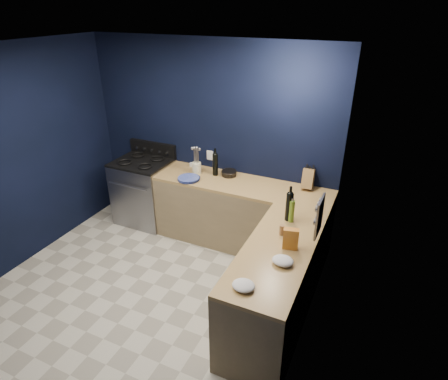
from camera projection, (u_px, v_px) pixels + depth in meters
The scene contains 28 objects.
floor at pixel (143, 297), 4.21m from camera, with size 3.50×3.50×0.02m, color beige.
ceiling at pixel (111, 51), 3.02m from camera, with size 3.50×3.50×0.02m, color silver.
wall_back at pixel (210, 140), 5.04m from camera, with size 3.50×0.02×2.60m, color black.
wall_right at pixel (310, 237), 2.96m from camera, with size 0.02×3.50×2.60m, color black.
wall_left at pixel (4, 165), 4.27m from camera, with size 0.02×3.50×2.60m, color black.
cab_back at pixel (241, 215), 4.95m from camera, with size 2.30×0.63×0.86m, color #897450.
top_back at pixel (242, 185), 4.74m from camera, with size 2.30×0.63×0.04m, color brown.
cab_right at pixel (275, 287), 3.71m from camera, with size 0.63×1.67×0.86m, color #897450.
top_right at pixel (278, 250), 3.50m from camera, with size 0.63×1.67×0.04m, color brown.
gas_range at pixel (145, 192), 5.49m from camera, with size 0.76×0.66×0.92m, color gray.
oven_door at pixel (132, 202), 5.24m from camera, with size 0.59×0.02×0.42m, color black.
cooktop at pixel (141, 162), 5.28m from camera, with size 0.76×0.66×0.03m, color black.
backguard at pixel (153, 148), 5.47m from camera, with size 0.76×0.06×0.20m, color black.
spice_panel at pixel (319, 217), 3.47m from camera, with size 0.02×0.28×0.38m, color gray.
wall_outlet at pixel (210, 155), 5.12m from camera, with size 0.09×0.02×0.13m, color white.
plate_stack at pixel (189, 179), 4.83m from camera, with size 0.28×0.28×0.04m, color #2D3D91.
ramekin at pixel (193, 165), 5.25m from camera, with size 0.09×0.09×0.04m, color white.
utensil_crock at pixel (197, 168), 4.99m from camera, with size 0.12×0.12×0.15m, color #F2ECC5.
wine_bottle_back at pixel (215, 165), 4.91m from camera, with size 0.07×0.07×0.29m, color black.
lemon_basket at pixel (229, 173), 4.94m from camera, with size 0.19×0.19×0.07m, color black.
knife_block at pixel (309, 178), 4.60m from camera, with size 0.13×0.22×0.24m, color brown.
wine_bottle_right at pixel (289, 207), 3.89m from camera, with size 0.08×0.08×0.31m, color black.
oil_bottle at pixel (292, 211), 3.87m from camera, with size 0.06×0.06×0.24m, color olive.
spice_jar_near at pixel (282, 230), 3.68m from camera, with size 0.05×0.05×0.11m, color olive.
spice_jar_far at pixel (286, 237), 3.58m from camera, with size 0.05×0.05×0.09m, color olive.
crouton_bag at pixel (291, 239), 3.45m from camera, with size 0.14×0.07×0.21m, color #A81934.
towel_front at pixel (283, 261), 3.28m from camera, with size 0.19×0.16×0.07m, color white.
towel_end at pixel (244, 285), 3.00m from camera, with size 0.19×0.17×0.06m, color white.
Camera 1 is at (2.17, -2.53, 2.97)m, focal length 29.91 mm.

